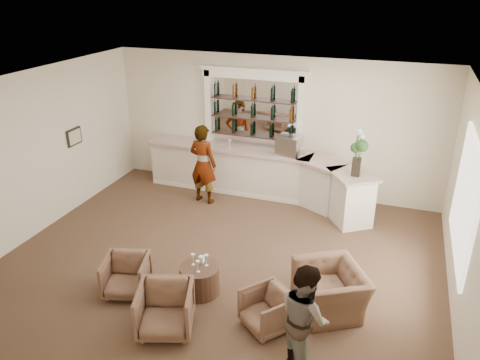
# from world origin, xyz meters

# --- Properties ---
(ground) EXTENTS (8.00, 8.00, 0.00)m
(ground) POSITION_xyz_m (0.00, 0.00, 0.00)
(ground) COLOR brown
(ground) RESTS_ON ground
(room_shell) EXTENTS (8.04, 7.02, 3.32)m
(room_shell) POSITION_xyz_m (0.16, 0.71, 2.34)
(room_shell) COLOR beige
(room_shell) RESTS_ON ground
(bar_counter) EXTENTS (5.72, 1.80, 1.14)m
(bar_counter) POSITION_xyz_m (-0.16, 3.00, 0.57)
(bar_counter) COLOR white
(bar_counter) RESTS_ON ground
(back_bar_alcove) EXTENTS (2.64, 0.25, 3.00)m
(back_bar_alcove) POSITION_xyz_m (-0.50, 3.41, 2.03)
(back_bar_alcove) COLOR white
(back_bar_alcove) RESTS_ON ground
(cocktail_table) EXTENTS (0.66, 0.66, 0.50)m
(cocktail_table) POSITION_xyz_m (0.02, -0.99, 0.25)
(cocktail_table) COLOR #47321F
(cocktail_table) RESTS_ON ground
(sommelier) EXTENTS (0.76, 0.56, 1.89)m
(sommelier) POSITION_xyz_m (-1.33, 2.27, 0.94)
(sommelier) COLOR gray
(sommelier) RESTS_ON ground
(guest) EXTENTS (0.95, 0.98, 1.59)m
(guest) POSITION_xyz_m (1.99, -1.99, 0.79)
(guest) COLOR gray
(guest) RESTS_ON ground
(armchair_left) EXTENTS (0.89, 0.90, 0.67)m
(armchair_left) POSITION_xyz_m (-1.14, -1.41, 0.33)
(armchair_left) COLOR brown
(armchair_left) RESTS_ON ground
(armchair_center) EXTENTS (1.02, 1.04, 0.75)m
(armchair_center) POSITION_xyz_m (-0.09, -2.01, 0.37)
(armchair_center) COLOR brown
(armchair_center) RESTS_ON ground
(armchair_right) EXTENTS (0.95, 0.96, 0.63)m
(armchair_right) POSITION_xyz_m (1.33, -1.44, 0.31)
(armchair_right) COLOR brown
(armchair_right) RESTS_ON ground
(armchair_far) EXTENTS (1.41, 1.46, 0.73)m
(armchair_far) POSITION_xyz_m (2.15, -0.69, 0.36)
(armchair_far) COLOR brown
(armchair_far) RESTS_ON ground
(espresso_machine) EXTENTS (0.59, 0.52, 0.46)m
(espresso_machine) POSITION_xyz_m (0.51, 3.01, 1.37)
(espresso_machine) COLOR #BCBCC1
(espresso_machine) RESTS_ON bar_counter
(flower_vase) EXTENTS (0.27, 0.27, 1.01)m
(flower_vase) POSITION_xyz_m (2.11, 2.29, 1.71)
(flower_vase) COLOR black
(flower_vase) RESTS_ON bar_counter
(wine_glass_bar_left) EXTENTS (0.07, 0.07, 0.21)m
(wine_glass_bar_left) POSITION_xyz_m (-0.95, 3.00, 1.25)
(wine_glass_bar_left) COLOR white
(wine_glass_bar_left) RESTS_ON bar_counter
(wine_glass_bar_right) EXTENTS (0.07, 0.07, 0.21)m
(wine_glass_bar_right) POSITION_xyz_m (0.80, 3.01, 1.25)
(wine_glass_bar_right) COLOR white
(wine_glass_bar_right) RESTS_ON bar_counter
(wine_glass_tbl_a) EXTENTS (0.07, 0.07, 0.21)m
(wine_glass_tbl_a) POSITION_xyz_m (-0.10, -0.96, 0.60)
(wine_glass_tbl_a) COLOR white
(wine_glass_tbl_a) RESTS_ON cocktail_table
(wine_glass_tbl_b) EXTENTS (0.07, 0.07, 0.21)m
(wine_glass_tbl_b) POSITION_xyz_m (0.12, -0.91, 0.60)
(wine_glass_tbl_b) COLOR white
(wine_glass_tbl_b) RESTS_ON cocktail_table
(wine_glass_tbl_c) EXTENTS (0.07, 0.07, 0.21)m
(wine_glass_tbl_c) POSITION_xyz_m (0.06, -1.12, 0.60)
(wine_glass_tbl_c) COLOR white
(wine_glass_tbl_c) RESTS_ON cocktail_table
(napkin_holder) EXTENTS (0.08, 0.08, 0.12)m
(napkin_holder) POSITION_xyz_m (-0.00, -0.85, 0.56)
(napkin_holder) COLOR silver
(napkin_holder) RESTS_ON cocktail_table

